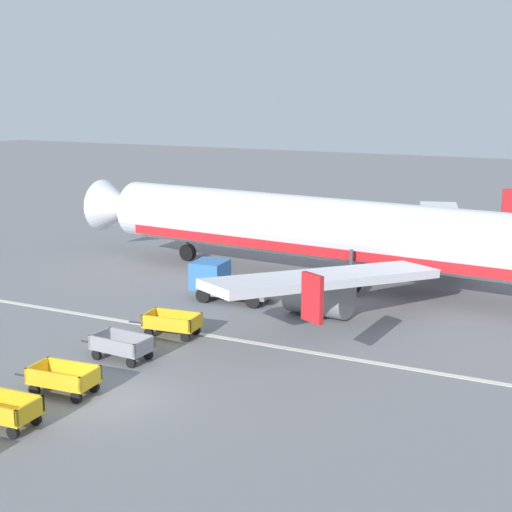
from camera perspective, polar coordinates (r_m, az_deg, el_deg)
The scene contains 8 objects.
ground_plane at distance 29.12m, azimuth -10.87°, elevation -10.55°, with size 220.00×220.00×0.00m, color slate.
apron_stripe at distance 35.49m, azimuth -2.75°, elevation -6.08°, with size 120.00×0.36×0.01m, color silver.
airplane at distance 44.75m, azimuth 6.67°, elevation 1.76°, with size 37.67×30.28×11.34m.
baggage_cart_second_in_row at distance 27.69m, azimuth -18.51°, elevation -10.88°, with size 3.58×1.53×1.07m.
baggage_cart_third_in_row at distance 29.85m, azimuth -14.22°, elevation -8.88°, with size 3.60×1.58×1.07m.
baggage_cart_fourth_in_row at distance 32.94m, azimuth -10.02°, elevation -6.65°, with size 3.59×1.55×1.07m.
baggage_cart_far_end at distance 35.67m, azimuth -6.31°, elevation -5.04°, with size 3.61×1.65×1.07m.
service_truck_beside_carts at distance 41.45m, azimuth -2.84°, elevation -1.79°, with size 4.54×2.35×2.10m.
Camera 1 is at (16.74, -21.02, 11.24)m, focal length 53.44 mm.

